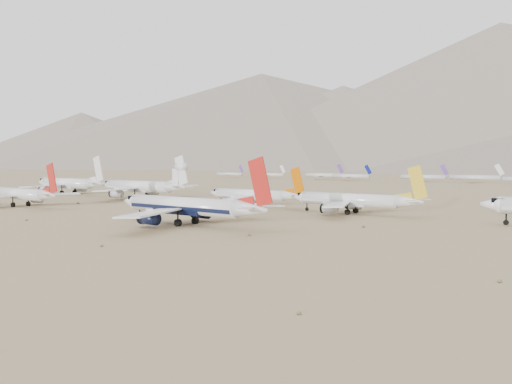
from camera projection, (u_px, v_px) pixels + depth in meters
ground at (171, 228)px, 126.42m from camera, size 7000.00×7000.00×0.00m
main_airliner at (189, 207)px, 131.28m from camera, size 51.08×49.89×18.03m
second_airliner at (22, 194)px, 187.41m from camera, size 46.73×45.67×16.57m
row2_gold_tail at (353, 200)px, 160.10m from camera, size 44.62×43.64×15.89m
row2_orange_tail at (254, 195)px, 189.21m from camera, size 42.40×41.48×15.13m
row2_white_trijet at (143, 186)px, 228.37m from camera, size 56.08×54.81×19.87m
row2_white_twin at (69, 184)px, 260.10m from camera, size 56.22×55.01×20.09m
desert_scrub at (46, 229)px, 122.08m from camera, size 233.60×121.67×0.63m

